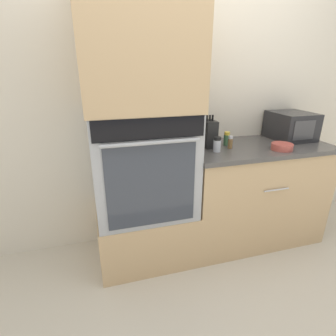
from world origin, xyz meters
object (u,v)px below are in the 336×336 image
wall_oven (143,163)px  condiment_jar_far (227,139)px  knife_block (209,134)px  bowl (282,147)px  microwave (291,126)px  condiment_jar_mid (230,142)px  condiment_jar_near (217,144)px

wall_oven → condiment_jar_far: 0.74m
condiment_jar_far → wall_oven: bearing=-174.3°
knife_block → bowl: knife_block is taller
microwave → bowl: microwave is taller
microwave → knife_block: knife_block is taller
microwave → bowl: size_ratio=2.24×
condiment_jar_far → condiment_jar_mid: bearing=-101.0°
knife_block → condiment_jar_mid: size_ratio=2.55×
microwave → condiment_jar_near: 0.83m
microwave → condiment_jar_mid: 0.68m
condiment_jar_near → condiment_jar_mid: size_ratio=1.14×
wall_oven → knife_block: 0.59m
condiment_jar_far → knife_block: bearing=-178.8°
knife_block → condiment_jar_near: knife_block is taller
wall_oven → condiment_jar_mid: 0.72m
knife_block → bowl: (0.53, -0.24, -0.08)m
condiment_jar_near → knife_block: bearing=92.9°
bowl → condiment_jar_mid: (-0.38, 0.15, 0.02)m
wall_oven → condiment_jar_mid: wall_oven is taller
bowl → condiment_jar_mid: condiment_jar_mid is taller
microwave → wall_oven: bearing=-175.7°
condiment_jar_near → condiment_jar_far: 0.22m
microwave → bowl: bearing=-136.6°
condiment_jar_near → condiment_jar_mid: condiment_jar_near is taller
wall_oven → microwave: size_ratio=2.11×
microwave → condiment_jar_near: (-0.81, -0.18, -0.06)m
knife_block → condiment_jar_far: 0.18m
condiment_jar_mid → wall_oven: bearing=178.1°
wall_oven → condiment_jar_far: size_ratio=7.06×
condiment_jar_far → microwave: bearing=2.7°
wall_oven → bowl: wall_oven is taller
microwave → condiment_jar_near: size_ratio=3.21×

